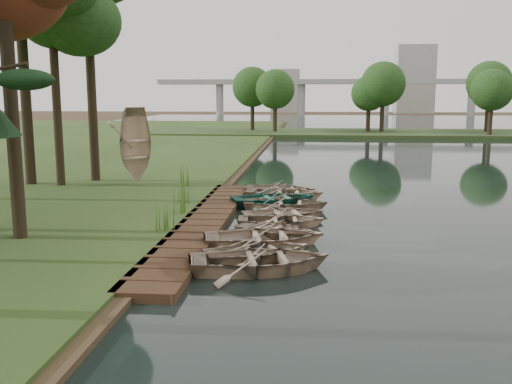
# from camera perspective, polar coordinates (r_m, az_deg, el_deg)

# --- Properties ---
(ground) EXTENTS (300.00, 300.00, 0.00)m
(ground) POSITION_cam_1_polar(r_m,az_deg,el_deg) (20.75, -0.79, -3.59)
(ground) COLOR #3D2F1D
(boardwalk) EXTENTS (1.60, 16.00, 0.30)m
(boardwalk) POSITION_cam_1_polar(r_m,az_deg,el_deg) (20.94, -5.15, -3.08)
(boardwalk) COLOR #392516
(boardwalk) RESTS_ON ground
(peninsula) EXTENTS (50.00, 14.00, 0.45)m
(peninsula) POSITION_cam_1_polar(r_m,az_deg,el_deg) (70.46, 10.18, 5.80)
(peninsula) COLOR #2C401C
(peninsula) RESTS_ON ground
(far_trees) EXTENTS (45.60, 5.60, 8.80)m
(far_trees) POSITION_cam_1_polar(r_m,az_deg,el_deg) (70.14, 7.57, 10.92)
(far_trees) COLOR black
(far_trees) RESTS_ON peninsula
(bridge) EXTENTS (95.90, 4.00, 8.60)m
(bridge) POSITION_cam_1_polar(r_m,az_deg,el_deg) (140.46, 9.70, 10.45)
(bridge) COLOR #A5A5A0
(bridge) RESTS_ON ground
(building_a) EXTENTS (10.00, 8.00, 18.00)m
(building_a) POSITION_cam_1_polar(r_m,az_deg,el_deg) (162.53, 15.54, 10.79)
(building_a) COLOR #A5A5A0
(building_a) RESTS_ON ground
(building_b) EXTENTS (8.00, 8.00, 12.00)m
(building_b) POSITION_cam_1_polar(r_m,az_deg,el_deg) (165.24, 2.96, 10.06)
(building_b) COLOR #A5A5A0
(building_b) RESTS_ON ground
(rowboat_0) EXTENTS (4.37, 3.55, 0.80)m
(rowboat_0) POSITION_cam_1_polar(r_m,az_deg,el_deg) (15.46, 0.44, -6.51)
(rowboat_0) COLOR tan
(rowboat_0) RESTS_ON water
(rowboat_1) EXTENTS (3.84, 3.40, 0.66)m
(rowboat_1) POSITION_cam_1_polar(r_m,az_deg,el_deg) (16.55, 0.22, -5.67)
(rowboat_1) COLOR tan
(rowboat_1) RESTS_ON water
(rowboat_2) EXTENTS (4.29, 3.46, 0.79)m
(rowboat_2) POSITION_cam_1_polar(r_m,az_deg,el_deg) (17.89, 0.86, -4.29)
(rowboat_2) COLOR tan
(rowboat_2) RESTS_ON water
(rowboat_3) EXTENTS (3.58, 3.14, 0.62)m
(rowboat_3) POSITION_cam_1_polar(r_m,az_deg,el_deg) (19.13, 2.20, -3.63)
(rowboat_3) COLOR tan
(rowboat_3) RESTS_ON water
(rowboat_4) EXTENTS (3.35, 2.53, 0.66)m
(rowboat_4) POSITION_cam_1_polar(r_m,az_deg,el_deg) (20.59, 2.51, -2.62)
(rowboat_4) COLOR tan
(rowboat_4) RESTS_ON water
(rowboat_5) EXTENTS (3.73, 3.13, 0.66)m
(rowboat_5) POSITION_cam_1_polar(r_m,az_deg,el_deg) (21.73, 2.82, -1.97)
(rowboat_5) COLOR tan
(rowboat_5) RESTS_ON water
(rowboat_6) EXTENTS (3.54, 2.56, 0.72)m
(rowboat_6) POSITION_cam_1_polar(r_m,az_deg,el_deg) (23.61, 3.01, -0.96)
(rowboat_6) COLOR tan
(rowboat_6) RESTS_ON water
(rowboat_7) EXTENTS (4.43, 3.82, 0.77)m
(rowboat_7) POSITION_cam_1_polar(r_m,az_deg,el_deg) (24.57, 1.89, -0.48)
(rowboat_7) COLOR #28715C
(rowboat_7) RESTS_ON water
(rowboat_8) EXTENTS (3.78, 2.82, 0.75)m
(rowboat_8) POSITION_cam_1_polar(r_m,az_deg,el_deg) (26.09, 2.80, 0.08)
(rowboat_8) COLOR tan
(rowboat_8) RESTS_ON water
(rowboat_9) EXTENTS (3.68, 2.80, 0.71)m
(rowboat_9) POSITION_cam_1_polar(r_m,az_deg,el_deg) (27.27, 2.38, 0.47)
(rowboat_9) COLOR tan
(rowboat_9) RESTS_ON water
(stored_rowboat) EXTENTS (4.74, 4.60, 0.80)m
(stored_rowboat) POSITION_cam_1_polar(r_m,az_deg,el_deg) (29.66, -11.89, 1.59)
(stored_rowboat) COLOR tan
(stored_rowboat) RESTS_ON bank
(tree_4) EXTENTS (4.23, 4.23, 10.53)m
(tree_4) POSITION_cam_1_polar(r_m,az_deg,el_deg) (30.26, -19.81, 17.04)
(tree_4) COLOR black
(tree_4) RESTS_ON bank
(reeds_0) EXTENTS (0.60, 0.60, 0.86)m
(reeds_0) POSITION_cam_1_polar(r_m,az_deg,el_deg) (19.26, -9.12, -2.53)
(reeds_0) COLOR #3F661E
(reeds_0) RESTS_ON bank
(reeds_1) EXTENTS (0.60, 0.60, 1.13)m
(reeds_1) POSITION_cam_1_polar(r_m,az_deg,el_deg) (21.90, -7.84, -0.66)
(reeds_1) COLOR #3F661E
(reeds_1) RESTS_ON bank
(reeds_2) EXTENTS (0.60, 0.60, 0.94)m
(reeds_2) POSITION_cam_1_polar(r_m,az_deg,el_deg) (24.11, -7.19, 0.06)
(reeds_2) COLOR #3F661E
(reeds_2) RESTS_ON bank
(reeds_3) EXTENTS (0.60, 0.60, 1.02)m
(reeds_3) POSITION_cam_1_polar(r_m,az_deg,el_deg) (28.41, -7.21, 1.59)
(reeds_3) COLOR #3F661E
(reeds_3) RESTS_ON bank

